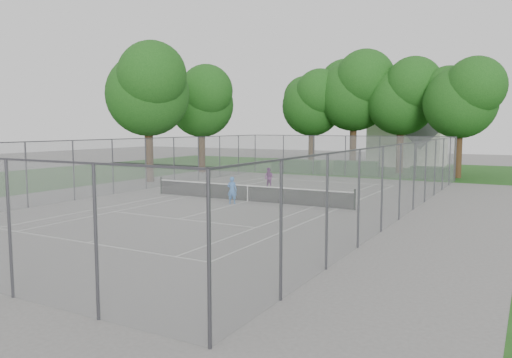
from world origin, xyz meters
The scene contains 18 objects.
ground centered at (0.00, 0.00, 0.00)m, with size 120.00×120.00×0.00m, color slate.
grass_far centered at (0.00, 26.00, 0.00)m, with size 60.00×20.00×0.00m, color #1B4814.
grass_left centered at (-22.00, 0.00, 0.00)m, with size 16.00×40.00×0.00m, color #1B4814.
court_markings centered at (0.00, 0.00, 0.01)m, with size 11.03×23.83×0.01m.
tennis_net centered at (0.00, 0.00, 0.51)m, with size 12.87×0.10×1.10m.
perimeter_fence centered at (0.00, 0.00, 1.81)m, with size 18.08×34.08×3.52m.
tree_far_left centered at (-5.52, 22.70, 6.86)m, with size 6.95×6.34×9.99m.
tree_far_midleft centered at (-1.14, 22.76, 7.93)m, with size 8.02×7.32×11.53m.
tree_far_midright centered at (3.56, 22.11, 7.21)m, with size 7.30×6.67×10.49m.
tree_far_right centered at (8.87, 20.01, 6.81)m, with size 6.90×6.30×9.91m.
tree_side_back centered at (-12.95, 13.84, 6.81)m, with size 6.89×6.29×9.91m.
tree_side_front centered at (-11.85, 5.20, 7.30)m, with size 7.39×6.75×10.62m.
hedge_left centered at (-5.31, 18.24, 0.57)m, with size 4.53×1.36×1.13m, color #164115.
hedge_mid centered at (0.56, 18.46, 0.62)m, with size 3.92×1.12×1.23m, color #164115.
hedge_right centered at (6.98, 18.41, 0.49)m, with size 3.26×1.20×0.98m, color #164115.
house centered at (2.20, 31.29, 3.81)m, with size 7.60×5.89×9.46m.
girl_player centered at (-0.30, -1.20, 0.76)m, with size 0.56×0.36×1.52m, color #326CBF.
woman_player centered at (-1.90, 6.28, 0.71)m, with size 0.69×0.54×1.42m, color #652268.
Camera 1 is at (14.30, -24.67, 4.29)m, focal length 35.00 mm.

